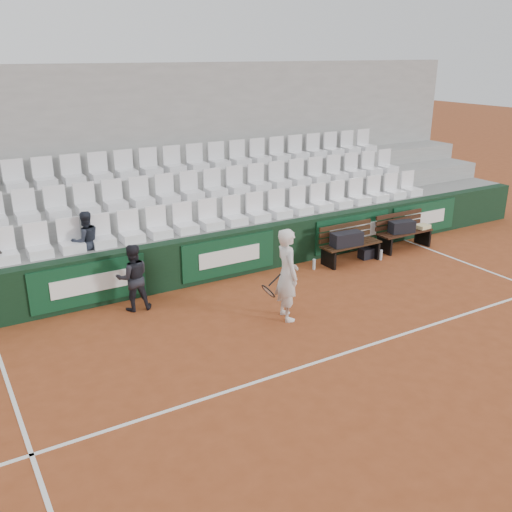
{
  "coord_description": "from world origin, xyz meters",
  "views": [
    {
      "loc": [
        -5.56,
        -6.33,
        4.66
      ],
      "look_at": [
        -0.38,
        2.4,
        1.0
      ],
      "focal_mm": 40.0,
      "sensor_mm": 36.0,
      "label": 1
    }
  ],
  "objects_px": {
    "sports_bag_ground": "(368,253)",
    "water_bottle_far": "(381,255)",
    "bench_right": "(404,240)",
    "sports_bag_left": "(347,239)",
    "spectator_c": "(84,219)",
    "ball_kid": "(133,278)",
    "water_bottle_near": "(314,264)",
    "bench_left": "(351,253)",
    "sports_bag_right": "(402,227)",
    "tennis_player": "(287,274)"
  },
  "relations": [
    {
      "from": "bench_left",
      "to": "sports_bag_left",
      "type": "xyz_separation_m",
      "value": [
        -0.19,
        -0.05,
        0.38
      ]
    },
    {
      "from": "sports_bag_ground",
      "to": "water_bottle_far",
      "type": "distance_m",
      "value": 0.32
    },
    {
      "from": "sports_bag_right",
      "to": "water_bottle_far",
      "type": "distance_m",
      "value": 1.07
    },
    {
      "from": "sports_bag_ground",
      "to": "sports_bag_right",
      "type": "bearing_deg",
      "value": 2.26
    },
    {
      "from": "bench_right",
      "to": "bench_left",
      "type": "bearing_deg",
      "value": -177.77
    },
    {
      "from": "sports_bag_left",
      "to": "ball_kid",
      "type": "distance_m",
      "value": 5.03
    },
    {
      "from": "bench_right",
      "to": "sports_bag_right",
      "type": "relative_size",
      "value": 2.41
    },
    {
      "from": "sports_bag_right",
      "to": "ball_kid",
      "type": "distance_m",
      "value": 6.84
    },
    {
      "from": "bench_right",
      "to": "water_bottle_far",
      "type": "distance_m",
      "value": 1.11
    },
    {
      "from": "bench_left",
      "to": "water_bottle_near",
      "type": "height_order",
      "value": "bench_left"
    },
    {
      "from": "sports_bag_left",
      "to": "sports_bag_right",
      "type": "height_order",
      "value": "sports_bag_left"
    },
    {
      "from": "sports_bag_left",
      "to": "spectator_c",
      "type": "height_order",
      "value": "spectator_c"
    },
    {
      "from": "water_bottle_far",
      "to": "tennis_player",
      "type": "relative_size",
      "value": 0.14
    },
    {
      "from": "sports_bag_ground",
      "to": "ball_kid",
      "type": "bearing_deg",
      "value": 179.26
    },
    {
      "from": "tennis_player",
      "to": "ball_kid",
      "type": "xyz_separation_m",
      "value": [
        -2.28,
        1.79,
        -0.21
      ]
    },
    {
      "from": "sports_bag_ground",
      "to": "water_bottle_far",
      "type": "height_order",
      "value": "sports_bag_ground"
    },
    {
      "from": "water_bottle_near",
      "to": "spectator_c",
      "type": "height_order",
      "value": "spectator_c"
    },
    {
      "from": "water_bottle_near",
      "to": "ball_kid",
      "type": "bearing_deg",
      "value": 179.48
    },
    {
      "from": "spectator_c",
      "to": "ball_kid",
      "type": "bearing_deg",
      "value": 110.0
    },
    {
      "from": "bench_left",
      "to": "bench_right",
      "type": "height_order",
      "value": "same"
    },
    {
      "from": "bench_right",
      "to": "sports_bag_left",
      "type": "distance_m",
      "value": 1.99
    },
    {
      "from": "bench_left",
      "to": "spectator_c",
      "type": "relative_size",
      "value": 1.25
    },
    {
      "from": "bench_right",
      "to": "water_bottle_near",
      "type": "relative_size",
      "value": 6.11
    },
    {
      "from": "water_bottle_near",
      "to": "spectator_c",
      "type": "bearing_deg",
      "value": 166.32
    },
    {
      "from": "bench_left",
      "to": "bench_right",
      "type": "xyz_separation_m",
      "value": [
        1.76,
        0.07,
        0.0
      ]
    },
    {
      "from": "water_bottle_far",
      "to": "ball_kid",
      "type": "xyz_separation_m",
      "value": [
        -5.92,
        0.34,
        0.53
      ]
    },
    {
      "from": "sports_bag_left",
      "to": "sports_bag_ground",
      "type": "height_order",
      "value": "sports_bag_left"
    },
    {
      "from": "ball_kid",
      "to": "sports_bag_right",
      "type": "bearing_deg",
      "value": -171.04
    },
    {
      "from": "bench_left",
      "to": "sports_bag_right",
      "type": "xyz_separation_m",
      "value": [
        1.62,
        0.05,
        0.37
      ]
    },
    {
      "from": "water_bottle_far",
      "to": "tennis_player",
      "type": "distance_m",
      "value": 3.99
    },
    {
      "from": "bench_left",
      "to": "sports_bag_right",
      "type": "height_order",
      "value": "sports_bag_right"
    },
    {
      "from": "bench_right",
      "to": "water_bottle_near",
      "type": "height_order",
      "value": "bench_right"
    },
    {
      "from": "bench_right",
      "to": "sports_bag_left",
      "type": "relative_size",
      "value": 2.04
    },
    {
      "from": "sports_bag_right",
      "to": "sports_bag_left",
      "type": "bearing_deg",
      "value": -177.03
    },
    {
      "from": "bench_right",
      "to": "sports_bag_ground",
      "type": "height_order",
      "value": "bench_right"
    },
    {
      "from": "bench_left",
      "to": "spectator_c",
      "type": "distance_m",
      "value": 6.03
    },
    {
      "from": "sports_bag_right",
      "to": "ball_kid",
      "type": "height_order",
      "value": "ball_kid"
    },
    {
      "from": "ball_kid",
      "to": "tennis_player",
      "type": "bearing_deg",
      "value": 151.14
    },
    {
      "from": "sports_bag_left",
      "to": "bench_right",
      "type": "bearing_deg",
      "value": 3.43
    },
    {
      "from": "sports_bag_left",
      "to": "sports_bag_ground",
      "type": "distance_m",
      "value": 0.86
    },
    {
      "from": "bench_left",
      "to": "water_bottle_far",
      "type": "relative_size",
      "value": 6.07
    },
    {
      "from": "bench_right",
      "to": "sports_bag_right",
      "type": "xyz_separation_m",
      "value": [
        -0.14,
        -0.02,
        0.37
      ]
    },
    {
      "from": "sports_bag_ground",
      "to": "water_bottle_far",
      "type": "xyz_separation_m",
      "value": [
        0.18,
        -0.26,
        -0.0
      ]
    },
    {
      "from": "sports_bag_ground",
      "to": "ball_kid",
      "type": "distance_m",
      "value": 5.77
    },
    {
      "from": "sports_bag_right",
      "to": "spectator_c",
      "type": "relative_size",
      "value": 0.52
    },
    {
      "from": "sports_bag_left",
      "to": "ball_kid",
      "type": "height_order",
      "value": "ball_kid"
    },
    {
      "from": "sports_bag_left",
      "to": "sports_bag_right",
      "type": "bearing_deg",
      "value": 2.97
    },
    {
      "from": "sports_bag_right",
      "to": "sports_bag_ground",
      "type": "distance_m",
      "value": 1.19
    },
    {
      "from": "sports_bag_left",
      "to": "spectator_c",
      "type": "distance_m",
      "value": 5.78
    },
    {
      "from": "sports_bag_left",
      "to": "tennis_player",
      "type": "bearing_deg",
      "value": -148.83
    }
  ]
}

